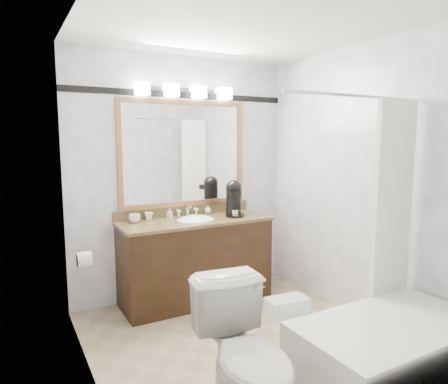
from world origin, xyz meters
The scene contains 15 objects.
room centered at (0.00, 0.00, 1.25)m, with size 2.42×2.62×2.52m.
vanity centered at (0.00, 1.02, 0.44)m, with size 1.53×0.58×0.97m.
mirror centered at (0.00, 1.28, 1.50)m, with size 1.40×0.04×1.10m.
vanity_light_bar centered at (0.00, 1.23, 2.13)m, with size 1.02×0.14×0.12m.
accent_stripe centered at (0.00, 1.29, 2.10)m, with size 2.40×0.01×0.06m, color black.
bathtub centered at (0.55, -0.90, 0.28)m, with size 1.30×0.75×1.96m.
tp_roll centered at (-1.14, 0.66, 0.70)m, with size 0.12×0.12×0.11m, color white.
toilet centered at (-0.51, -0.77, 0.41)m, with size 0.46×0.80×0.82m, color white.
tissue_box centered at (-0.51, -1.12, 0.86)m, with size 0.20×0.11×0.08m, color white.
coffee_maker centered at (0.44, 1.01, 1.04)m, with size 0.20×0.24×0.38m.
cup_left centered at (-0.58, 1.16, 0.89)m, with size 0.11×0.11×0.08m, color white.
cup_right centered at (-0.42, 1.22, 0.89)m, with size 0.08×0.08×0.08m, color white.
soap_bottle_a centered at (-0.20, 1.20, 0.90)m, with size 0.05×0.05×0.10m, color white.
soap_bottle_b centered at (0.25, 1.23, 0.90)m, with size 0.07×0.07×0.09m, color white.
soap_bar centered at (0.02, 1.13, 0.86)m, with size 0.08×0.05×0.02m, color beige.
Camera 1 is at (-1.66, -2.57, 1.65)m, focal length 32.00 mm.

